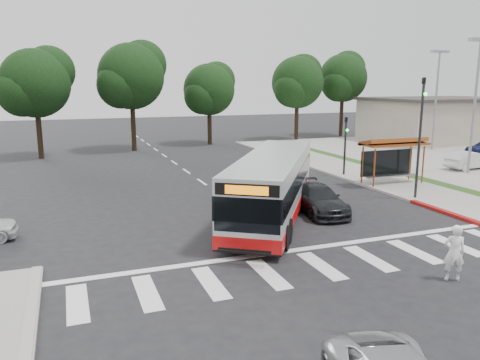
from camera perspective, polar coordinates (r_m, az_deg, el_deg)
name	(u,v)px	position (r m, az deg, el deg)	size (l,w,h in m)	color
ground	(264,226)	(20.88, 2.93, -5.57)	(140.00, 140.00, 0.00)	black
sidewalk_east	(365,175)	(32.98, 15.04, 0.58)	(4.00, 40.00, 0.12)	gray
curb_east	(340,177)	(31.87, 12.11, 0.37)	(0.30, 40.00, 0.15)	#9E9991
curb_east_red	(456,216)	(24.30, 24.86, -3.99)	(0.32, 6.00, 0.15)	maroon
parking_lot	(476,161)	(42.39, 26.80, 2.10)	(18.00, 36.00, 0.10)	gray
commercial_building	(437,121)	(55.50, 22.89, 6.66)	(14.00, 10.00, 4.40)	#ADA291
building_roof_cap	(439,99)	(55.38, 23.09, 9.08)	(14.60, 10.60, 0.30)	#383330
crosswalk_ladder	(321,266)	(16.67, 9.87, -10.25)	(18.00, 2.60, 0.01)	silver
bus_shelter	(393,147)	(30.23, 18.13, 3.82)	(4.20, 1.60, 2.86)	#8F4017
traffic_signal_ne_tall	(421,128)	(26.55, 21.15, 5.92)	(0.18, 0.37, 6.50)	black
traffic_signal_ne_short	(345,140)	(32.23, 12.72, 4.79)	(0.18, 0.37, 4.00)	black
lot_light_front	(476,88)	(35.55, 26.85, 10.00)	(1.90, 0.35, 9.01)	gray
lot_light_mid	(437,87)	(46.87, 22.89, 10.45)	(1.90, 0.35, 9.01)	gray
tree_ne_a	(298,82)	(52.21, 7.06, 11.83)	(6.16, 5.74, 9.30)	black
tree_ne_b	(343,77)	(57.46, 12.47, 12.15)	(6.16, 5.74, 10.02)	black
tree_north_a	(132,75)	(44.76, -13.05, 12.34)	(6.60, 6.15, 10.17)	black
tree_north_b	(210,89)	(48.42, -3.73, 11.04)	(5.72, 5.33, 8.43)	black
tree_north_c	(36,82)	(42.38, -23.61, 10.88)	(6.16, 5.74, 9.30)	black
transit_bus	(272,187)	(21.80, 3.98, -0.81)	(2.48, 11.45, 2.96)	silver
pedestrian	(454,253)	(16.48, 24.64, -8.06)	(0.67, 0.44, 1.84)	white
dark_sedan	(318,199)	(23.12, 9.45, -2.29)	(1.87, 4.59, 1.33)	black
parked_car_1	(470,160)	(37.77, 26.22, 2.18)	(1.35, 3.86, 1.27)	silver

